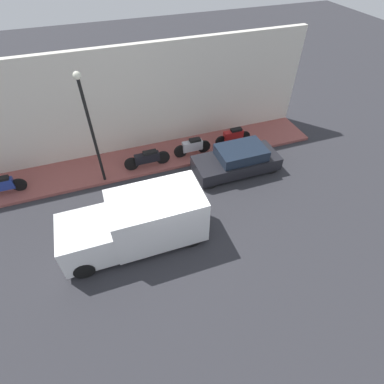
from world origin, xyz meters
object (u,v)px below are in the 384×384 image
object	(u,v)px
streetlamp	(89,121)
delivery_van	(136,223)
motorcycle_blue	(1,185)
motorcycle_red	(233,136)
motorcycle_black	(147,158)
parked_car	(237,160)
scooter_silver	(193,146)

from	to	relation	value
streetlamp	delivery_van	bearing A→B (deg)	-168.58
motorcycle_blue	streetlamp	distance (m)	4.88
motorcycle_blue	motorcycle_red	bearing A→B (deg)	-89.23
motorcycle_black	parked_car	bearing A→B (deg)	-111.08
parked_car	scooter_silver	world-z (taller)	parked_car
scooter_silver	streetlamp	world-z (taller)	streetlamp
parked_car	delivery_van	distance (m)	5.81
scooter_silver	streetlamp	distance (m)	5.05
delivery_van	motorcycle_blue	size ratio (longest dim) A/B	2.63
motorcycle_black	scooter_silver	size ratio (longest dim) A/B	1.16
delivery_van	streetlamp	distance (m)	4.38
motorcycle_blue	delivery_van	bearing A→B (deg)	-131.01
streetlamp	motorcycle_black	bearing A→B (deg)	-82.63
delivery_van	motorcycle_black	bearing A→B (deg)	-17.99
parked_car	motorcycle_red	distance (m)	2.00
delivery_van	motorcycle_red	bearing A→B (deg)	-53.07
scooter_silver	motorcycle_red	bearing A→B (deg)	-85.20
parked_car	motorcycle_black	world-z (taller)	parked_car
motorcycle_blue	scooter_silver	size ratio (longest dim) A/B	1.02
motorcycle_red	scooter_silver	distance (m)	2.29
scooter_silver	parked_car	bearing A→B (deg)	-136.49
motorcycle_blue	streetlamp	xyz separation A→B (m)	(-0.50, -4.15, 2.51)
motorcycle_red	motorcycle_black	xyz separation A→B (m)	(-0.38, 4.57, 0.01)
parked_car	streetlamp	size ratio (longest dim) A/B	0.80
motorcycle_blue	motorcycle_black	world-z (taller)	motorcycle_blue
parked_car	motorcycle_black	size ratio (longest dim) A/B	1.82
delivery_van	scooter_silver	size ratio (longest dim) A/B	2.70
motorcycle_black	streetlamp	bearing A→B (deg)	97.37
motorcycle_red	streetlamp	bearing A→B (deg)	95.56
delivery_van	scooter_silver	xyz separation A→B (m)	(4.23, -3.60, -0.42)
motorcycle_red	motorcycle_black	distance (m)	4.58
motorcycle_red	scooter_silver	bearing A→B (deg)	94.80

